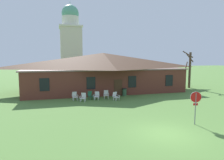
{
  "coord_description": "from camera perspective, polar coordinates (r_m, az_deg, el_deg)",
  "views": [
    {
      "loc": [
        -6.44,
        -10.53,
        4.76
      ],
      "look_at": [
        -1.35,
        8.06,
        2.62
      ],
      "focal_mm": 31.17,
      "sensor_mm": 36.0,
      "label": 1
    }
  ],
  "objects": [
    {
      "name": "lawn_chair_middle",
      "position": [
        22.56,
        -4.49,
        -4.56
      ],
      "size": [
        0.78,
        0.83,
        0.96
      ],
      "color": "white",
      "rests_on": "ground"
    },
    {
      "name": "lawn_chair_right_end",
      "position": [
        23.35,
        -1.74,
        -4.17
      ],
      "size": [
        0.72,
        0.76,
        0.96
      ],
      "color": "silver",
      "rests_on": "ground"
    },
    {
      "name": "lawn_chair_by_porch",
      "position": [
        22.73,
        -10.87,
        -4.57
      ],
      "size": [
        0.7,
        0.74,
        0.96
      ],
      "color": "silver",
      "rests_on": "ground"
    },
    {
      "name": "trash_bin",
      "position": [
        24.85,
        3.68,
        -3.55
      ],
      "size": [
        0.56,
        0.56,
        0.98
      ],
      "color": "#335638",
      "rests_on": "ground"
    },
    {
      "name": "bare_tree_beside_building",
      "position": [
        33.71,
        21.78,
        3.14
      ],
      "size": [
        1.38,
        2.07,
        5.97
      ],
      "color": "brown",
      "rests_on": "ground"
    },
    {
      "name": "dome_tower",
      "position": [
        47.15,
        -11.95,
        10.31
      ],
      "size": [
        5.18,
        5.18,
        17.9
      ],
      "color": "beige",
      "rests_on": "ground"
    },
    {
      "name": "lawn_chair_left_end",
      "position": [
        22.9,
        -6.33,
        -4.42
      ],
      "size": [
        0.77,
        0.82,
        0.96
      ],
      "color": "#28704C",
      "rests_on": "ground"
    },
    {
      "name": "lawn_chair_near_door",
      "position": [
        21.92,
        -8.43,
        -4.93
      ],
      "size": [
        0.8,
        0.84,
        0.96
      ],
      "color": "white",
      "rests_on": "ground"
    },
    {
      "name": "ground_plane",
      "position": [
        13.23,
        15.56,
        -14.98
      ],
      "size": [
        200.0,
        200.0,
        0.0
      ],
      "primitive_type": "plane",
      "color": "#517A38"
    },
    {
      "name": "brick_building",
      "position": [
        29.22,
        -2.56,
        2.58
      ],
      "size": [
        22.45,
        10.4,
        5.58
      ],
      "color": "brown",
      "rests_on": "ground"
    },
    {
      "name": "lawn_chair_far_side",
      "position": [
        22.22,
        1.08,
        -4.71
      ],
      "size": [
        0.77,
        0.82,
        0.96
      ],
      "color": "white",
      "rests_on": "ground"
    },
    {
      "name": "stop_sign",
      "position": [
        15.22,
        23.34,
        -5.78
      ],
      "size": [
        0.77,
        0.27,
        2.41
      ],
      "color": "slate",
      "rests_on": "ground"
    }
  ]
}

